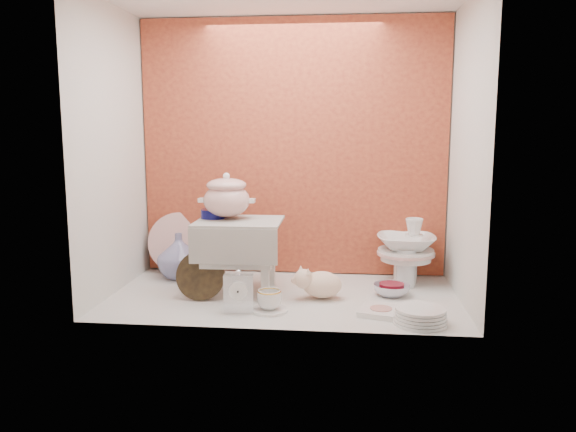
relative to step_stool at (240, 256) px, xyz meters
name	(u,v)px	position (x,y,z in m)	size (l,w,h in m)	color
ground	(284,296)	(0.24, -0.05, -0.19)	(1.80, 1.80, 0.00)	silver
niche_shell	(287,116)	(0.24, 0.13, 0.74)	(1.86, 1.03, 1.53)	#C25830
step_stool	(240,256)	(0.00, 0.00, 0.00)	(0.45, 0.38, 0.39)	silver
soup_tureen	(227,196)	(-0.07, 0.04, 0.32)	(0.29, 0.29, 0.25)	white
cobalt_bowl	(213,214)	(-0.15, 0.06, 0.22)	(0.13, 0.13, 0.05)	#0A0A4D
floral_platter	(179,243)	(-0.45, 0.38, -0.01)	(0.37, 0.11, 0.36)	white
blue_white_vase	(179,256)	(-0.40, 0.24, -0.06)	(0.25, 0.25, 0.26)	silver
lacquer_tray	(201,276)	(-0.17, -0.15, -0.07)	(0.25, 0.09, 0.25)	black
mantel_clock	(239,292)	(0.06, -0.34, -0.09)	(0.14, 0.05, 0.20)	silver
plush_pig	(322,284)	(0.44, -0.08, -0.12)	(0.26, 0.18, 0.15)	beige
teacup_saucer	(269,310)	(0.20, -0.31, -0.19)	(0.17, 0.17, 0.01)	white
gold_rim_teacup	(269,299)	(0.20, -0.31, -0.13)	(0.12, 0.12, 0.09)	white
lattice_dish	(381,311)	(0.73, -0.30, -0.18)	(0.19, 0.19, 0.03)	white
dinner_plate_stack	(420,316)	(0.90, -0.41, -0.16)	(0.24, 0.24, 0.07)	white
crystal_bowl	(391,290)	(0.80, 0.01, -0.16)	(0.19, 0.19, 0.06)	silver
clear_glass_vase	(406,268)	(0.89, 0.20, -0.09)	(0.11, 0.11, 0.21)	silver
porcelain_tower	(406,250)	(0.90, 0.27, -0.01)	(0.33, 0.33, 0.37)	white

